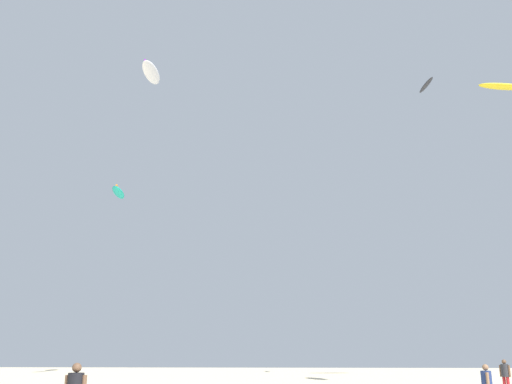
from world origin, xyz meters
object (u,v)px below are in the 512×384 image
at_px(kite_aloft_0, 426,85).
at_px(kite_aloft_1, 118,192).
at_px(person_left, 487,384).
at_px(kite_aloft_2, 151,73).
at_px(kite_aloft_3, 503,87).
at_px(person_right, 505,374).

xyz_separation_m(kite_aloft_0, kite_aloft_1, (-26.91, 8.04, -6.33)).
bearing_deg(person_left, kite_aloft_2, -39.66).
bearing_deg(kite_aloft_3, kite_aloft_0, 156.50).
bearing_deg(person_left, person_right, -105.06).
bearing_deg(kite_aloft_0, person_left, -102.19).
bearing_deg(kite_aloft_2, kite_aloft_3, -1.09).
xyz_separation_m(person_left, kite_aloft_0, (4.56, 21.08, 21.61)).
height_order(kite_aloft_2, kite_aloft_3, kite_aloft_2).
distance_m(person_left, kite_aloft_0, 30.53).
xyz_separation_m(kite_aloft_1, kite_aloft_3, (32.03, -10.27, 4.99)).
bearing_deg(kite_aloft_3, kite_aloft_2, 178.91).
distance_m(person_right, kite_aloft_2, 32.60).
height_order(person_left, kite_aloft_2, kite_aloft_2).
height_order(person_right, kite_aloft_3, kite_aloft_3).
xyz_separation_m(kite_aloft_0, kite_aloft_2, (-21.93, -1.71, 0.80)).
bearing_deg(person_right, kite_aloft_2, 107.47).
bearing_deg(kite_aloft_2, person_right, -26.64).
distance_m(kite_aloft_0, kite_aloft_1, 28.79).
bearing_deg(kite_aloft_1, person_right, -37.92).
bearing_deg(person_right, kite_aloft_0, 40.63).
relative_size(kite_aloft_2, kite_aloft_3, 0.95).
bearing_deg(kite_aloft_1, person_left, -52.49).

